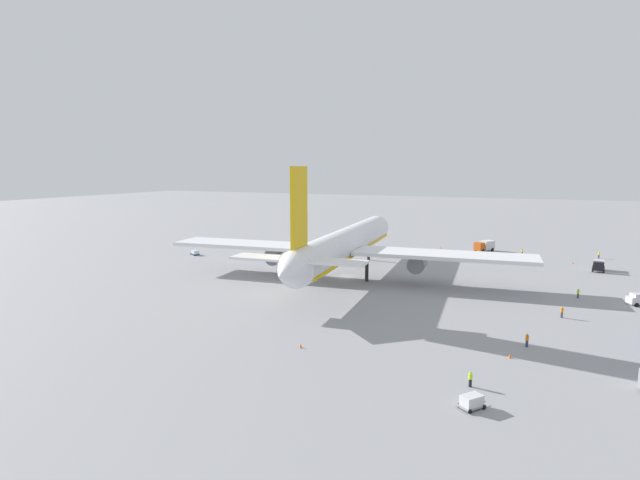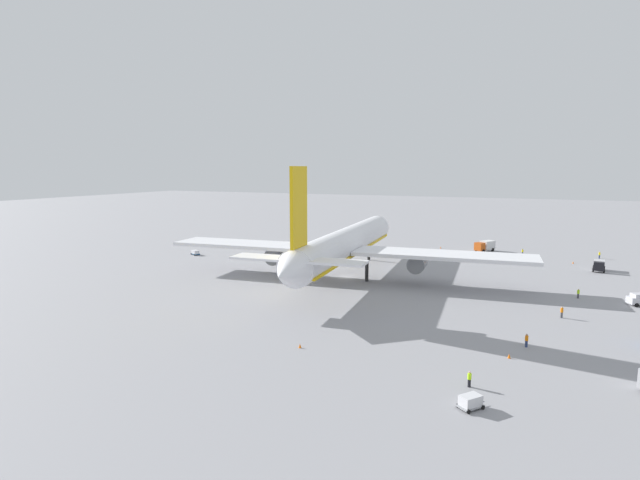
{
  "view_description": "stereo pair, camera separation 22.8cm",
  "coord_description": "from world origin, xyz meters",
  "px_view_note": "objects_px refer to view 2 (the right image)",
  "views": [
    {
      "loc": [
        -94.91,
        -36.33,
        22.12
      ],
      "look_at": [
        -4.59,
        3.82,
        7.96
      ],
      "focal_mm": 28.31,
      "sensor_mm": 36.0,
      "label": 1
    },
    {
      "loc": [
        -94.82,
        -36.54,
        22.12
      ],
      "look_at": [
        -4.59,
        3.82,
        7.96
      ],
      "focal_mm": 28.31,
      "sensor_mm": 36.0,
      "label": 2
    }
  ],
  "objects_px": {
    "traffic_cone_0": "(300,346)",
    "traffic_cone_1": "(509,356)",
    "airliner": "(344,245)",
    "service_truck_1": "(485,246)",
    "ground_worker_3": "(578,294)",
    "baggage_cart_0": "(195,252)",
    "service_truck_2": "(599,265)",
    "ground_worker_1": "(562,312)",
    "ground_worker_2": "(527,340)",
    "traffic_cone_3": "(441,247)",
    "traffic_cone_2": "(573,262)",
    "ground_worker_5": "(523,252)",
    "ground_worker_0": "(599,255)",
    "baggage_cart_1": "(470,401)",
    "ground_worker_4": "(469,379)"
  },
  "relations": [
    {
      "from": "traffic_cone_0",
      "to": "traffic_cone_1",
      "type": "height_order",
      "value": "same"
    },
    {
      "from": "airliner",
      "to": "service_truck_1",
      "type": "xyz_separation_m",
      "value": [
        45.85,
        -22.45,
        -5.21
      ]
    },
    {
      "from": "ground_worker_3",
      "to": "baggage_cart_0",
      "type": "bearing_deg",
      "value": 84.36
    },
    {
      "from": "airliner",
      "to": "traffic_cone_1",
      "type": "bearing_deg",
      "value": -134.33
    },
    {
      "from": "service_truck_2",
      "to": "ground_worker_1",
      "type": "bearing_deg",
      "value": 168.76
    },
    {
      "from": "ground_worker_2",
      "to": "traffic_cone_3",
      "type": "bearing_deg",
      "value": 18.39
    },
    {
      "from": "traffic_cone_2",
      "to": "traffic_cone_1",
      "type": "bearing_deg",
      "value": 172.1
    },
    {
      "from": "ground_worker_2",
      "to": "traffic_cone_0",
      "type": "bearing_deg",
      "value": 114.69
    },
    {
      "from": "traffic_cone_2",
      "to": "traffic_cone_3",
      "type": "xyz_separation_m",
      "value": [
        9.9,
        32.49,
        0.0
      ]
    },
    {
      "from": "ground_worker_5",
      "to": "ground_worker_2",
      "type": "bearing_deg",
      "value": -177.26
    },
    {
      "from": "ground_worker_2",
      "to": "ground_worker_5",
      "type": "distance_m",
      "value": 71.55
    },
    {
      "from": "service_truck_2",
      "to": "ground_worker_0",
      "type": "distance_m",
      "value": 17.32
    },
    {
      "from": "airliner",
      "to": "baggage_cart_0",
      "type": "bearing_deg",
      "value": 77.65
    },
    {
      "from": "ground_worker_2",
      "to": "airliner",
      "type": "bearing_deg",
      "value": 51.6
    },
    {
      "from": "baggage_cart_0",
      "to": "traffic_cone_0",
      "type": "relative_size",
      "value": 5.91
    },
    {
      "from": "traffic_cone_2",
      "to": "traffic_cone_3",
      "type": "bearing_deg",
      "value": 73.05
    },
    {
      "from": "baggage_cart_1",
      "to": "ground_worker_4",
      "type": "distance_m",
      "value": 4.85
    },
    {
      "from": "traffic_cone_1",
      "to": "ground_worker_1",
      "type": "bearing_deg",
      "value": -16.49
    },
    {
      "from": "service_truck_2",
      "to": "traffic_cone_2",
      "type": "height_order",
      "value": "service_truck_2"
    },
    {
      "from": "ground_worker_1",
      "to": "service_truck_1",
      "type": "bearing_deg",
      "value": 16.41
    },
    {
      "from": "ground_worker_2",
      "to": "traffic_cone_1",
      "type": "distance_m",
      "value": 5.18
    },
    {
      "from": "airliner",
      "to": "ground_worker_1",
      "type": "bearing_deg",
      "value": -107.53
    },
    {
      "from": "ground_worker_3",
      "to": "ground_worker_2",
      "type": "bearing_deg",
      "value": 166.15
    },
    {
      "from": "service_truck_2",
      "to": "ground_worker_3",
      "type": "bearing_deg",
      "value": 169.06
    },
    {
      "from": "traffic_cone_1",
      "to": "traffic_cone_2",
      "type": "bearing_deg",
      "value": -7.9
    },
    {
      "from": "airliner",
      "to": "traffic_cone_3",
      "type": "height_order",
      "value": "airliner"
    },
    {
      "from": "airliner",
      "to": "traffic_cone_0",
      "type": "bearing_deg",
      "value": -166.31
    },
    {
      "from": "baggage_cart_0",
      "to": "traffic_cone_2",
      "type": "distance_m",
      "value": 91.93
    },
    {
      "from": "baggage_cart_0",
      "to": "baggage_cart_1",
      "type": "bearing_deg",
      "value": -127.05
    },
    {
      "from": "baggage_cart_0",
      "to": "traffic_cone_3",
      "type": "distance_m",
      "value": 66.35
    },
    {
      "from": "baggage_cart_1",
      "to": "ground_worker_0",
      "type": "height_order",
      "value": "ground_worker_0"
    },
    {
      "from": "airliner",
      "to": "ground_worker_2",
      "type": "bearing_deg",
      "value": -128.4
    },
    {
      "from": "service_truck_2",
      "to": "ground_worker_2",
      "type": "relative_size",
      "value": 3.15
    },
    {
      "from": "service_truck_1",
      "to": "ground_worker_4",
      "type": "bearing_deg",
      "value": -174.85
    },
    {
      "from": "ground_worker_5",
      "to": "service_truck_1",
      "type": "bearing_deg",
      "value": 75.93
    },
    {
      "from": "service_truck_1",
      "to": "traffic_cone_1",
      "type": "bearing_deg",
      "value": -171.92
    },
    {
      "from": "baggage_cart_1",
      "to": "traffic_cone_2",
      "type": "relative_size",
      "value": 5.03
    },
    {
      "from": "traffic_cone_2",
      "to": "service_truck_2",
      "type": "bearing_deg",
      "value": -147.09
    },
    {
      "from": "service_truck_2",
      "to": "baggage_cart_0",
      "type": "distance_m",
      "value": 94.71
    },
    {
      "from": "ground_worker_1",
      "to": "traffic_cone_3",
      "type": "xyz_separation_m",
      "value": [
        58.55,
        28.94,
        -0.6
      ]
    },
    {
      "from": "ground_worker_2",
      "to": "service_truck_1",
      "type": "bearing_deg",
      "value": 9.89
    },
    {
      "from": "ground_worker_5",
      "to": "traffic_cone_3",
      "type": "distance_m",
      "value": 21.35
    },
    {
      "from": "service_truck_1",
      "to": "ground_worker_2",
      "type": "xyz_separation_m",
      "value": [
        -73.84,
        -12.87,
        -0.69
      ]
    },
    {
      "from": "ground_worker_0",
      "to": "traffic_cone_3",
      "type": "bearing_deg",
      "value": 90.18
    },
    {
      "from": "traffic_cone_1",
      "to": "ground_worker_5",
      "type": "bearing_deg",
      "value": 1.3
    },
    {
      "from": "baggage_cart_0",
      "to": "ground_worker_1",
      "type": "bearing_deg",
      "value": -104.81
    },
    {
      "from": "service_truck_2",
      "to": "traffic_cone_0",
      "type": "bearing_deg",
      "value": 150.93
    },
    {
      "from": "ground_worker_1",
      "to": "traffic_cone_0",
      "type": "distance_m",
      "value": 40.5
    },
    {
      "from": "traffic_cone_0",
      "to": "ground_worker_0",
      "type": "bearing_deg",
      "value": -24.8
    },
    {
      "from": "baggage_cart_1",
      "to": "ground_worker_3",
      "type": "distance_m",
      "value": 50.1
    }
  ]
}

